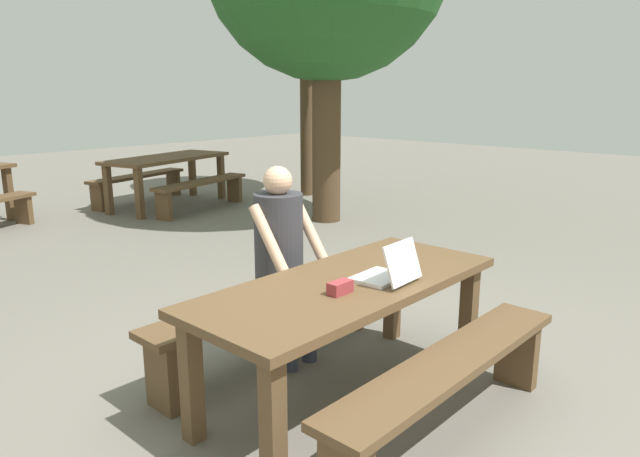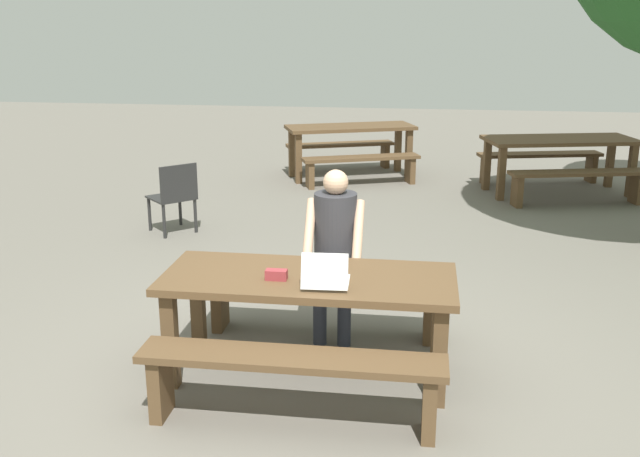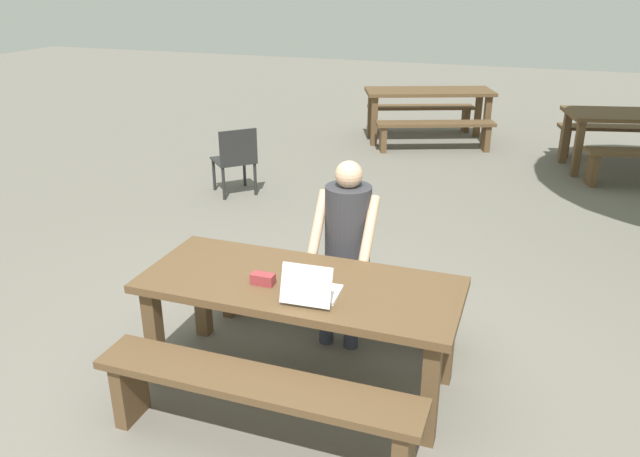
{
  "view_description": "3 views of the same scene",
  "coord_description": "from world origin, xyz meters",
  "px_view_note": "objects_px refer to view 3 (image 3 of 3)",
  "views": [
    {
      "loc": [
        -2.38,
        -1.96,
        1.74
      ],
      "look_at": [
        0.04,
        0.25,
        0.96
      ],
      "focal_mm": 32.64,
      "sensor_mm": 36.0,
      "label": 1
    },
    {
      "loc": [
        0.7,
        -4.44,
        2.34
      ],
      "look_at": [
        0.04,
        0.25,
        0.96
      ],
      "focal_mm": 40.98,
      "sensor_mm": 36.0,
      "label": 2
    },
    {
      "loc": [
        1.22,
        -3.1,
        2.43
      ],
      "look_at": [
        0.04,
        0.25,
        0.96
      ],
      "focal_mm": 35.07,
      "sensor_mm": 36.0,
      "label": 3
    }
  ],
  "objects_px": {
    "picnic_table_front": "(300,296)",
    "small_pouch": "(263,279)",
    "laptop": "(311,289)",
    "plastic_chair": "(235,159)",
    "picnic_table_mid": "(429,99)",
    "person_seated": "(346,238)"
  },
  "relations": [
    {
      "from": "small_pouch",
      "to": "plastic_chair",
      "type": "relative_size",
      "value": 0.17
    },
    {
      "from": "picnic_table_front",
      "to": "plastic_chair",
      "type": "bearing_deg",
      "value": 122.69
    },
    {
      "from": "picnic_table_front",
      "to": "small_pouch",
      "type": "height_order",
      "value": "small_pouch"
    },
    {
      "from": "picnic_table_front",
      "to": "laptop",
      "type": "relative_size",
      "value": 6.01
    },
    {
      "from": "small_pouch",
      "to": "picnic_table_mid",
      "type": "distance_m",
      "value": 6.44
    },
    {
      "from": "plastic_chair",
      "to": "small_pouch",
      "type": "bearing_deg",
      "value": 74.39
    },
    {
      "from": "picnic_table_front",
      "to": "laptop",
      "type": "bearing_deg",
      "value": -51.84
    },
    {
      "from": "plastic_chair",
      "to": "picnic_table_mid",
      "type": "bearing_deg",
      "value": -161.73
    },
    {
      "from": "picnic_table_mid",
      "to": "laptop",
      "type": "bearing_deg",
      "value": -106.84
    },
    {
      "from": "person_seated",
      "to": "small_pouch",
      "type": "bearing_deg",
      "value": -111.63
    },
    {
      "from": "laptop",
      "to": "plastic_chair",
      "type": "height_order",
      "value": "laptop"
    },
    {
      "from": "small_pouch",
      "to": "picnic_table_mid",
      "type": "xyz_separation_m",
      "value": [
        -0.17,
        6.44,
        -0.09
      ]
    },
    {
      "from": "laptop",
      "to": "person_seated",
      "type": "bearing_deg",
      "value": -89.89
    },
    {
      "from": "picnic_table_front",
      "to": "small_pouch",
      "type": "relative_size",
      "value": 13.79
    },
    {
      "from": "picnic_table_front",
      "to": "person_seated",
      "type": "distance_m",
      "value": 0.65
    },
    {
      "from": "person_seated",
      "to": "plastic_chair",
      "type": "bearing_deg",
      "value": 130.1
    },
    {
      "from": "small_pouch",
      "to": "plastic_chair",
      "type": "distance_m",
      "value": 3.7
    },
    {
      "from": "small_pouch",
      "to": "plastic_chair",
      "type": "height_order",
      "value": "plastic_chair"
    },
    {
      "from": "small_pouch",
      "to": "picnic_table_mid",
      "type": "bearing_deg",
      "value": 91.52
    },
    {
      "from": "picnic_table_front",
      "to": "plastic_chair",
      "type": "distance_m",
      "value": 3.7
    },
    {
      "from": "small_pouch",
      "to": "laptop",
      "type": "bearing_deg",
      "value": -11.67
    },
    {
      "from": "picnic_table_front",
      "to": "picnic_table_mid",
      "type": "distance_m",
      "value": 6.35
    }
  ]
}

